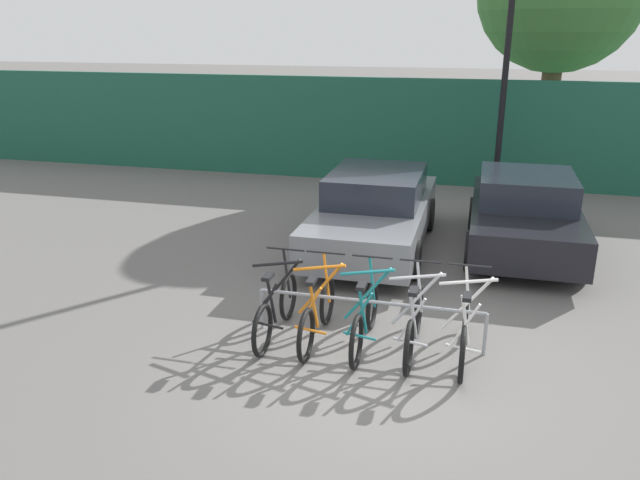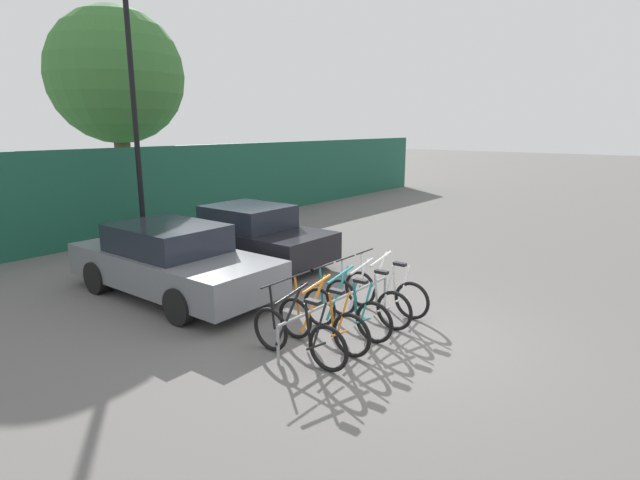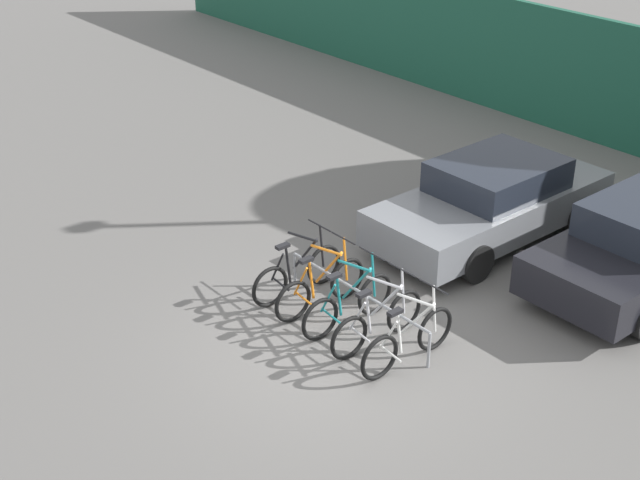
# 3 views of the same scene
# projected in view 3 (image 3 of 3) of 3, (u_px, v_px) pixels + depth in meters

# --- Properties ---
(ground_plane) EXTENTS (120.00, 120.00, 0.00)m
(ground_plane) POSITION_uv_depth(u_px,v_px,m) (335.00, 349.00, 12.40)
(ground_plane) COLOR #605E5B
(bike_rack) EXTENTS (2.91, 0.04, 0.57)m
(bike_rack) POSITION_uv_depth(u_px,v_px,m) (357.00, 295.00, 12.77)
(bike_rack) COLOR gray
(bike_rack) RESTS_ON ground
(bicycle_black) EXTENTS (0.68, 1.71, 1.05)m
(bicycle_black) POSITION_uv_depth(u_px,v_px,m) (297.00, 273.00, 13.53)
(bicycle_black) COLOR black
(bicycle_black) RESTS_ON ground
(bicycle_orange) EXTENTS (0.68, 1.71, 1.05)m
(bicycle_orange) POSITION_uv_depth(u_px,v_px,m) (321.00, 287.00, 13.16)
(bicycle_orange) COLOR black
(bicycle_orange) RESTS_ON ground
(bicycle_teal) EXTENTS (0.68, 1.71, 1.05)m
(bicycle_teal) POSITION_uv_depth(u_px,v_px,m) (348.00, 304.00, 12.75)
(bicycle_teal) COLOR black
(bicycle_teal) RESTS_ON ground
(bicycle_silver) EXTENTS (0.68, 1.71, 1.05)m
(bicycle_silver) POSITION_uv_depth(u_px,v_px,m) (377.00, 321.00, 12.34)
(bicycle_silver) COLOR black
(bicycle_silver) RESTS_ON ground
(bicycle_white) EXTENTS (0.68, 1.71, 1.05)m
(bicycle_white) POSITION_uv_depth(u_px,v_px,m) (408.00, 340.00, 11.93)
(bicycle_white) COLOR black
(bicycle_white) RESTS_ON ground
(car_grey) EXTENTS (1.91, 4.52, 1.40)m
(car_grey) POSITION_uv_depth(u_px,v_px,m) (492.00, 200.00, 15.08)
(car_grey) COLOR slate
(car_grey) RESTS_ON ground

